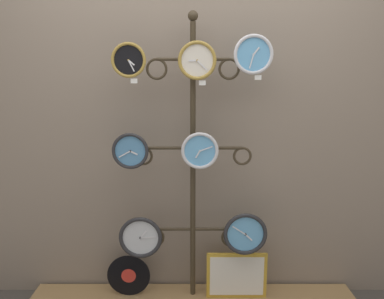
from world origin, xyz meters
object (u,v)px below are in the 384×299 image
object	(u,v)px
clock_middle_left	(129,151)
clock_bottom_left	(140,237)
vinyl_record	(128,276)
clock_bottom_right	(244,234)
display_stand	(192,208)
clock_top_left	(128,60)
clock_top_right	(252,55)
clock_top_center	(196,61)
picture_frame	(236,275)
clock_middle_center	(199,151)

from	to	relation	value
clock_middle_left	clock_bottom_left	world-z (taller)	clock_middle_left
vinyl_record	clock_middle_left	bearing A→B (deg)	-48.49
clock_bottom_right	display_stand	bearing A→B (deg)	161.16
clock_top_left	clock_top_right	distance (m)	0.73
clock_top_center	picture_frame	world-z (taller)	clock_top_center
vinyl_record	picture_frame	world-z (taller)	picture_frame
clock_top_center	clock_top_right	xyz separation A→B (m)	(0.33, 0.01, 0.03)
clock_middle_center	picture_frame	xyz separation A→B (m)	(0.25, 0.07, -0.87)
clock_top_center	picture_frame	bearing A→B (deg)	8.11
display_stand	clock_top_left	size ratio (longest dim) A/B	9.33
clock_top_right	clock_bottom_left	xyz separation A→B (m)	(-0.69, -0.02, -1.14)
clock_top_center	clock_top_left	bearing A→B (deg)	-177.95
clock_bottom_right	clock_bottom_left	bearing A→B (deg)	178.05
display_stand	clock_middle_left	bearing A→B (deg)	-169.19
clock_top_center	picture_frame	xyz separation A→B (m)	(0.27, 0.04, -1.40)
clock_top_left	vinyl_record	size ratio (longest dim) A/B	0.70
vinyl_record	clock_bottom_right	bearing A→B (deg)	-7.02
clock_middle_center	clock_bottom_right	xyz separation A→B (m)	(0.29, -0.00, -0.54)
display_stand	picture_frame	xyz separation A→B (m)	(0.29, -0.04, -0.46)
clock_top_left	picture_frame	size ratio (longest dim) A/B	0.51
clock_bottom_left	picture_frame	world-z (taller)	clock_bottom_left
clock_top_right	clock_middle_left	distance (m)	0.94
clock_top_left	clock_middle_center	size ratio (longest dim) A/B	0.90
clock_top_center	clock_bottom_left	world-z (taller)	clock_top_center
clock_bottom_right	picture_frame	size ratio (longest dim) A/B	0.69
display_stand	clock_top_left	bearing A→B (deg)	-165.95
display_stand	clock_middle_left	world-z (taller)	display_stand
clock_bottom_left	clock_bottom_right	xyz separation A→B (m)	(0.67, -0.02, 0.03)
clock_middle_center	vinyl_record	size ratio (longest dim) A/B	0.78
clock_top_center	clock_middle_left	xyz separation A→B (m)	(-0.41, 0.01, -0.54)
clock_bottom_left	clock_top_right	bearing A→B (deg)	1.35
clock_top_right	clock_middle_center	size ratio (longest dim) A/B	1.03
clock_top_right	display_stand	bearing A→B (deg)	168.17
clock_middle_center	clock_top_center	bearing A→B (deg)	117.19
clock_middle_center	clock_middle_left	bearing A→B (deg)	174.77
clock_top_center	clock_top_right	size ratio (longest dim) A/B	0.97
clock_middle_center	display_stand	bearing A→B (deg)	110.42
clock_top_center	clock_bottom_right	distance (m)	1.12
display_stand	clock_top_center	world-z (taller)	display_stand
vinyl_record	clock_bottom_left	bearing A→B (deg)	-35.96
clock_bottom_left	display_stand	bearing A→B (deg)	15.10
vinyl_record	clock_top_left	bearing A→B (deg)	-51.57
display_stand	clock_top_center	xyz separation A→B (m)	(0.02, -0.08, 0.94)
picture_frame	clock_bottom_right	bearing A→B (deg)	-61.81
display_stand	clock_bottom_left	world-z (taller)	display_stand
vinyl_record	picture_frame	distance (m)	0.73
clock_bottom_right	picture_frame	world-z (taller)	clock_bottom_right
clock_top_right	clock_bottom_left	world-z (taller)	clock_top_right
clock_top_left	clock_top_center	distance (m)	0.40
clock_top_center	vinyl_record	world-z (taller)	clock_top_center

